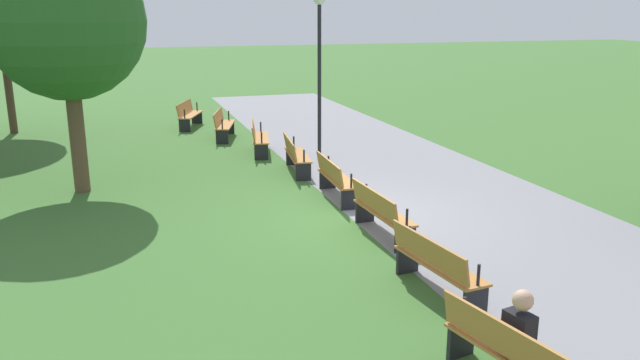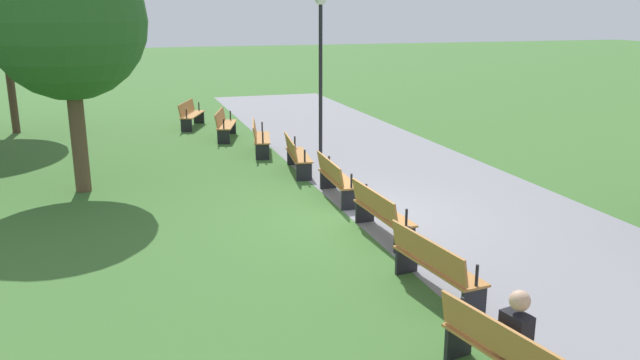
# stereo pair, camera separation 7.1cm
# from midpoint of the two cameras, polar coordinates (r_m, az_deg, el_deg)

# --- Properties ---
(ground_plane) EXTENTS (120.00, 120.00, 0.00)m
(ground_plane) POSITION_cam_midpoint_polar(r_m,az_deg,el_deg) (12.63, 3.78, -3.21)
(ground_plane) COLOR #3D6B2D
(path_paving) EXTENTS (36.64, 4.98, 0.01)m
(path_paving) POSITION_cam_midpoint_polar(r_m,az_deg,el_deg) (13.58, 12.69, -2.22)
(path_paving) COLOR gray
(path_paving) RESTS_ON ground
(bench_0) EXTENTS (1.82, 1.09, 0.89)m
(bench_0) POSITION_cam_midpoint_polar(r_m,az_deg,el_deg) (22.41, -11.49, 5.86)
(bench_0) COLOR #B27538
(bench_0) RESTS_ON ground
(bench_1) EXTENTS (1.83, 0.96, 0.89)m
(bench_1) POSITION_cam_midpoint_polar(r_m,az_deg,el_deg) (20.23, -8.50, 5.02)
(bench_1) COLOR #B27538
(bench_1) RESTS_ON ground
(bench_2) EXTENTS (1.83, 0.83, 0.89)m
(bench_2) POSITION_cam_midpoint_polar(r_m,az_deg,el_deg) (18.02, -5.37, 3.89)
(bench_2) COLOR #B27538
(bench_2) RESTS_ON ground
(bench_3) EXTENTS (1.82, 0.69, 0.89)m
(bench_3) POSITION_cam_midpoint_polar(r_m,az_deg,el_deg) (15.80, -2.04, 2.35)
(bench_3) COLOR #B27538
(bench_3) RESTS_ON ground
(bench_4) EXTENTS (1.79, 0.55, 0.89)m
(bench_4) POSITION_cam_midpoint_polar(r_m,az_deg,el_deg) (13.58, 1.57, 0.21)
(bench_4) COLOR #B27538
(bench_4) RESTS_ON ground
(bench_5) EXTENTS (1.79, 0.55, 0.89)m
(bench_5) POSITION_cam_midpoint_polar(r_m,az_deg,el_deg) (11.37, 5.63, -2.85)
(bench_5) COLOR #B27538
(bench_5) RESTS_ON ground
(bench_6) EXTENTS (1.82, 0.69, 0.89)m
(bench_6) POSITION_cam_midpoint_polar(r_m,az_deg,el_deg) (9.21, 10.47, -7.45)
(bench_6) COLOR #B27538
(bench_6) RESTS_ON ground
(bench_7) EXTENTS (1.83, 0.83, 0.89)m
(bench_7) POSITION_cam_midpoint_polar(r_m,az_deg,el_deg) (7.15, 16.85, -14.84)
(bench_7) COLOR #B27538
(bench_7) RESTS_ON ground
(person_seated) EXTENTS (0.40, 0.57, 1.20)m
(person_seated) POSITION_cam_midpoint_polar(r_m,az_deg,el_deg) (7.15, 17.96, -13.46)
(person_seated) COLOR black
(person_seated) RESTS_ON ground
(tree_1) EXTENTS (3.33, 3.33, 5.39)m
(tree_1) POSITION_cam_midpoint_polar(r_m,az_deg,el_deg) (14.74, -21.70, 13.07)
(tree_1) COLOR brown
(tree_1) RESTS_ON ground
(lamp_post) EXTENTS (0.32, 0.32, 4.39)m
(lamp_post) POSITION_cam_midpoint_polar(r_m,az_deg,el_deg) (16.89, 0.17, 11.91)
(lamp_post) COLOR black
(lamp_post) RESTS_ON ground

